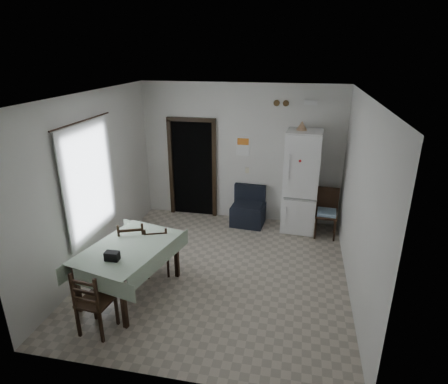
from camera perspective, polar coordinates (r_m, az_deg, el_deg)
name	(u,v)px	position (r m, az deg, el deg)	size (l,w,h in m)	color
ground	(218,271)	(6.45, -0.90, -12.02)	(4.50, 4.50, 0.00)	#A99C8A
ceiling	(217,95)	(5.44, -1.08, 14.52)	(4.20, 4.50, 0.02)	white
wall_back	(241,154)	(7.89, 2.54, 5.82)	(4.20, 0.02, 2.90)	silver
wall_front	(169,270)	(3.85, -8.36, -11.67)	(4.20, 0.02, 2.90)	silver
wall_left	(94,182)	(6.55, -19.25, 1.41)	(0.02, 4.50, 2.90)	silver
wall_right	(359,202)	(5.74, 19.94, -1.38)	(0.02, 4.50, 2.90)	silver
doorway	(195,166)	(8.41, -4.37, 3.98)	(1.06, 0.52, 2.22)	black
window_recess	(83,180)	(6.38, -20.62, 1.69)	(0.10, 1.20, 1.60)	silver
curtain	(90,181)	(6.32, -19.78, 1.63)	(0.02, 1.45, 1.85)	silver
curtain_rod	(82,121)	(6.09, -20.79, 10.08)	(0.02, 0.02, 1.60)	black
calendar	(243,146)	(7.83, 2.91, 6.98)	(0.28, 0.02, 0.40)	white
calendar_image	(243,142)	(7.80, 2.92, 7.68)	(0.24, 0.01, 0.14)	orange
light_switch	(247,170)	(7.96, 3.56, 3.31)	(0.08, 0.02, 0.12)	beige
vent_left	(277,103)	(7.59, 8.02, 13.28)	(0.12, 0.12, 0.03)	#503B20
vent_right	(286,103)	(7.59, 9.41, 13.20)	(0.12, 0.12, 0.03)	#503B20
emergency_light	(311,102)	(7.55, 13.07, 13.15)	(0.25, 0.07, 0.09)	white
fridge	(301,182)	(7.63, 11.68, 1.55)	(0.67, 0.67, 2.06)	white
tan_cone	(302,126)	(7.36, 11.80, 9.88)	(0.21, 0.21, 0.17)	tan
navy_seat	(248,206)	(7.91, 3.71, -2.21)	(0.67, 0.65, 0.81)	black
corner_chair	(326,214)	(7.63, 15.35, -3.21)	(0.42, 0.42, 0.97)	black
dining_table	(131,270)	(5.92, -14.05, -11.44)	(1.01, 1.54, 0.80)	#A6BDA1
black_bag	(112,256)	(5.41, -16.69, -9.32)	(0.19, 0.12, 0.13)	black
dining_chair_far_left	(133,247)	(6.33, -13.68, -8.15)	(0.42, 0.42, 0.99)	black
dining_chair_far_right	(157,249)	(6.29, -10.16, -8.54)	(0.38, 0.38, 0.89)	black
dining_chair_near_head	(95,300)	(5.30, -19.00, -15.34)	(0.41, 0.41, 0.95)	black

